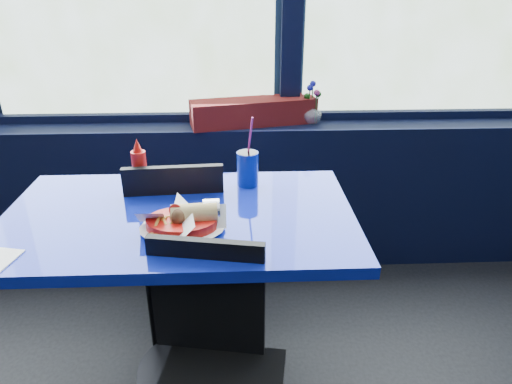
# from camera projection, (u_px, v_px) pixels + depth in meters

# --- Properties ---
(window_sill) EXTENTS (5.00, 0.26, 0.80)m
(window_sill) POSITION_uv_depth(u_px,v_px,m) (146.00, 196.00, 2.49)
(window_sill) COLOR black
(window_sill) RESTS_ON ground
(near_table) EXTENTS (1.20, 0.70, 0.75)m
(near_table) POSITION_uv_depth(u_px,v_px,m) (182.00, 258.00, 1.64)
(near_table) COLOR black
(near_table) RESTS_ON ground
(chair_near_front) EXTENTS (0.42, 0.43, 0.81)m
(chair_near_front) POSITION_uv_depth(u_px,v_px,m) (214.00, 357.00, 1.35)
(chair_near_front) COLOR black
(chair_near_front) RESTS_ON ground
(chair_near_back) EXTENTS (0.41, 0.42, 0.86)m
(chair_near_back) POSITION_uv_depth(u_px,v_px,m) (184.00, 237.00, 1.91)
(chair_near_back) COLOR black
(chair_near_back) RESTS_ON ground
(planter_box) EXTENTS (0.65, 0.29, 0.13)m
(planter_box) POSITION_uv_depth(u_px,v_px,m) (253.00, 112.00, 2.31)
(planter_box) COLOR maroon
(planter_box) RESTS_ON window_sill
(flower_vase) EXTENTS (0.14, 0.14, 0.21)m
(flower_vase) POSITION_uv_depth(u_px,v_px,m) (312.00, 111.00, 2.32)
(flower_vase) COLOR silver
(flower_vase) RESTS_ON window_sill
(food_basket) EXTENTS (0.29, 0.29, 0.09)m
(food_basket) POSITION_uv_depth(u_px,v_px,m) (184.00, 221.00, 1.44)
(food_basket) COLOR red
(food_basket) RESTS_ON near_table
(ketchup_bottle) EXTENTS (0.05, 0.05, 0.20)m
(ketchup_bottle) POSITION_uv_depth(u_px,v_px,m) (140.00, 168.00, 1.70)
(ketchup_bottle) COLOR red
(ketchup_bottle) RESTS_ON near_table
(soda_cup) EXTENTS (0.08, 0.08, 0.28)m
(soda_cup) POSITION_uv_depth(u_px,v_px,m) (248.00, 168.00, 1.75)
(soda_cup) COLOR #0D2395
(soda_cup) RESTS_ON near_table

